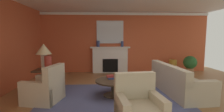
% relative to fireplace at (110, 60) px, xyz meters
% --- Properties ---
extents(ground_plane, '(9.65, 9.65, 0.00)m').
position_rel_fireplace_xyz_m(ground_plane, '(0.58, -3.13, -0.57)').
color(ground_plane, olive).
extents(wall_fireplace, '(8.03, 0.12, 2.78)m').
position_rel_fireplace_xyz_m(wall_fireplace, '(0.58, 0.21, 0.82)').
color(wall_fireplace, '#C65633').
rests_on(wall_fireplace, ground_plane).
extents(crown_moulding, '(8.03, 0.08, 0.12)m').
position_rel_fireplace_xyz_m(crown_moulding, '(0.58, 0.13, 2.13)').
color(crown_moulding, white).
extents(area_rug, '(3.78, 2.21, 0.01)m').
position_rel_fireplace_xyz_m(area_rug, '(-0.03, -3.06, -0.56)').
color(area_rug, '#4C517A').
rests_on(area_rug, ground_plane).
extents(fireplace, '(1.80, 0.35, 1.20)m').
position_rel_fireplace_xyz_m(fireplace, '(0.00, 0.00, 0.00)').
color(fireplace, white).
rests_on(fireplace, ground_plane).
extents(mantel_mirror, '(1.23, 0.04, 1.04)m').
position_rel_fireplace_xyz_m(mantel_mirror, '(0.00, 0.12, 1.30)').
color(mantel_mirror, silver).
extents(sofa, '(1.06, 2.16, 0.85)m').
position_rel_fireplace_xyz_m(sofa, '(1.87, -2.93, -0.27)').
color(sofa, '#BCB299').
rests_on(sofa, ground_plane).
extents(armchair_near_window, '(0.96, 0.96, 0.95)m').
position_rel_fireplace_xyz_m(armchair_near_window, '(-1.78, -3.40, -0.26)').
color(armchair_near_window, '#C1B293').
rests_on(armchair_near_window, ground_plane).
extents(armchair_facing_fireplace, '(0.89, 0.89, 0.95)m').
position_rel_fireplace_xyz_m(armchair_facing_fireplace, '(0.35, -4.65, -0.26)').
color(armchair_facing_fireplace, '#C1B293').
rests_on(armchair_facing_fireplace, ground_plane).
extents(coffee_table, '(1.00, 1.00, 0.45)m').
position_rel_fireplace_xyz_m(coffee_table, '(-0.03, -3.06, -0.23)').
color(coffee_table, '#3D2D1E').
rests_on(coffee_table, ground_plane).
extents(side_table, '(0.56, 0.56, 0.70)m').
position_rel_fireplace_xyz_m(side_table, '(-2.02, -2.71, -0.17)').
color(side_table, '#3D2D1E').
rests_on(side_table, ground_plane).
extents(table_lamp, '(0.44, 0.44, 0.75)m').
position_rel_fireplace_xyz_m(table_lamp, '(-2.02, -2.71, 0.66)').
color(table_lamp, beige).
rests_on(table_lamp, side_table).
extents(vase_tall_corner, '(0.35, 0.35, 0.62)m').
position_rel_fireplace_xyz_m(vase_tall_corner, '(2.84, -0.30, -0.26)').
color(vase_tall_corner, '#B7892D').
rests_on(vase_tall_corner, ground_plane).
extents(vase_mantel_right, '(0.13, 0.13, 0.25)m').
position_rel_fireplace_xyz_m(vase_mantel_right, '(0.55, -0.05, 0.76)').
color(vase_mantel_right, navy).
rests_on(vase_mantel_right, fireplace).
extents(vase_mantel_left, '(0.14, 0.14, 0.28)m').
position_rel_fireplace_xyz_m(vase_mantel_left, '(-0.55, -0.05, 0.77)').
color(vase_mantel_left, navy).
rests_on(vase_mantel_left, fireplace).
extents(vase_on_side_table, '(0.20, 0.20, 0.41)m').
position_rel_fireplace_xyz_m(vase_on_side_table, '(-1.87, -2.83, 0.34)').
color(vase_on_side_table, '#9E3328').
rests_on(vase_on_side_table, side_table).
extents(book_red_cover, '(0.23, 0.21, 0.04)m').
position_rel_fireplace_xyz_m(book_red_cover, '(-0.07, -2.90, -0.10)').
color(book_red_cover, navy).
rests_on(book_red_cover, coffee_table).
extents(book_art_folio, '(0.21, 0.18, 0.06)m').
position_rel_fireplace_xyz_m(book_art_folio, '(-0.11, -2.90, -0.04)').
color(book_art_folio, maroon).
rests_on(book_art_folio, coffee_table).
extents(potted_plant, '(0.56, 0.56, 0.83)m').
position_rel_fireplace_xyz_m(potted_plant, '(3.44, -0.67, -0.08)').
color(potted_plant, '#A8754C').
rests_on(potted_plant, ground_plane).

